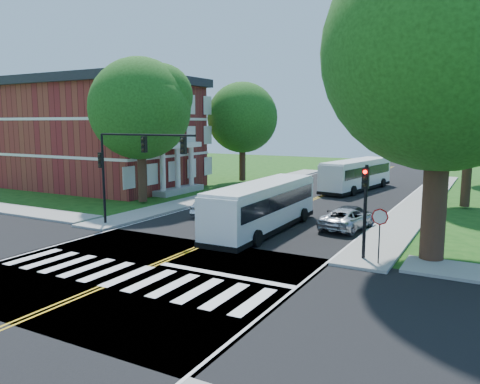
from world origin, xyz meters
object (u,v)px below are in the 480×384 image
Objects in this scene: bus_lead at (263,206)px; bus_follow at (357,174)px; signal_nw at (130,158)px; dark_sedan at (351,215)px; hatchback at (211,206)px; suv at (347,219)px; signal_ne at (365,199)px.

bus_lead is 19.77m from bus_follow.
signal_nw reaches higher than dark_sedan.
suv is (9.66, 0.29, 0.03)m from hatchback.
suv is at bearing 112.06° from bus_follow.
bus_lead is at bearing 154.03° from signal_ne.
hatchback is 9.67m from dark_sedan.
suv is 1.25m from dark_sedan.
bus_lead is at bearing 97.91° from bus_follow.
suv is at bearing 177.56° from hatchback.
signal_ne reaches higher than hatchback.
dark_sedan is at bearing 112.67° from bus_follow.
signal_nw reaches higher than bus_follow.
bus_follow is (-6.47, 23.09, -1.41)m from signal_ne.
hatchback is 0.86× the size of dark_sedan.
signal_nw is 0.63× the size of bus_lead.
hatchback is (-5.74, -17.08, -0.93)m from bus_follow.
hatchback is (-12.21, 6.01, -2.34)m from signal_ne.
signal_nw reaches higher than suv.
hatchback is 9.67m from suv.
signal_nw is 24.48m from bus_follow.
bus_lead is at bearing 50.66° from dark_sedan.
suv is (11.51, 6.32, -3.72)m from signal_nw.
bus_lead is at bearing 149.30° from hatchback.
suv is (3.92, -16.79, -0.90)m from bus_follow.
signal_ne is at bearing 119.49° from suv.
hatchback is at bearing 80.34° from bus_follow.
signal_nw is 7.33m from hatchback.
signal_ne reaches higher than bus_follow.
bus_follow is at bearing -112.76° from hatchback.
dark_sedan is at bearing -175.04° from hatchback.
bus_follow reaches higher than hatchback.
bus_follow is (7.59, 23.10, -2.82)m from signal_nw.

